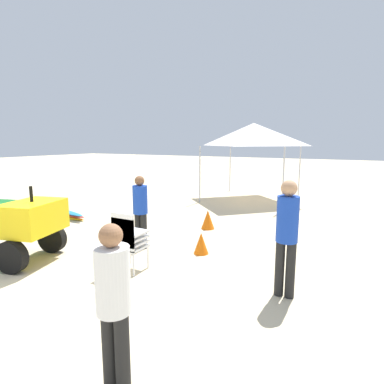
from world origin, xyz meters
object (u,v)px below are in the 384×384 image
object	(u,v)px
lifeguard_near_center	(140,207)
surfboard_pile	(62,213)
popup_canopy	(253,134)
traffic_cone_near	(208,219)
lifeguard_near_right	(114,298)
stacked_plastic_chairs	(128,237)
traffic_cone_far	(201,243)
lifeguard_near_left	(287,231)

from	to	relation	value
lifeguard_near_center	surfboard_pile	bearing A→B (deg)	164.87
surfboard_pile	popup_canopy	bearing A→B (deg)	53.48
popup_canopy	traffic_cone_near	world-z (taller)	popup_canopy
lifeguard_near_right	traffic_cone_near	distance (m)	5.62
stacked_plastic_chairs	lifeguard_near_center	world-z (taller)	lifeguard_near_center
popup_canopy	traffic_cone_far	bearing A→B (deg)	-81.49
traffic_cone_far	lifeguard_near_center	bearing A→B (deg)	-167.20
stacked_plastic_chairs	traffic_cone_far	size ratio (longest dim) A/B	2.46
stacked_plastic_chairs	popup_canopy	size ratio (longest dim) A/B	0.35
lifeguard_near_center	traffic_cone_far	size ratio (longest dim) A/B	3.55
lifeguard_near_left	lifeguard_near_center	world-z (taller)	lifeguard_near_left
stacked_plastic_chairs	lifeguard_near_right	xyz separation A→B (m)	(1.66, -2.15, 0.28)
traffic_cone_far	lifeguard_near_right	bearing A→B (deg)	-75.73
popup_canopy	lifeguard_near_center	bearing A→B (deg)	-93.12
lifeguard_near_left	traffic_cone_far	size ratio (longest dim) A/B	3.96
lifeguard_near_left	lifeguard_near_right	distance (m)	2.77
lifeguard_near_center	traffic_cone_far	bearing A→B (deg)	12.80
lifeguard_near_center	traffic_cone_near	distance (m)	2.26
lifeguard_near_center	popup_canopy	size ratio (longest dim) A/B	0.50
stacked_plastic_chairs	traffic_cone_far	xyz separation A→B (m)	(0.75, 1.44, -0.43)
traffic_cone_near	traffic_cone_far	size ratio (longest dim) A/B	1.14
surfboard_pile	traffic_cone_near	distance (m)	4.63
popup_canopy	traffic_cone_near	size ratio (longest dim) A/B	6.19
lifeguard_near_right	traffic_cone_near	world-z (taller)	lifeguard_near_right
surfboard_pile	lifeguard_near_right	size ratio (longest dim) A/B	1.31
stacked_plastic_chairs	lifeguard_near_center	xyz separation A→B (m)	(-0.59, 1.14, 0.26)
popup_canopy	surfboard_pile	bearing A→B (deg)	-126.52
stacked_plastic_chairs	lifeguard_near_center	bearing A→B (deg)	117.39
traffic_cone_far	surfboard_pile	bearing A→B (deg)	171.88
stacked_plastic_chairs	surfboard_pile	bearing A→B (deg)	153.88
popup_canopy	traffic_cone_far	xyz separation A→B (m)	(0.97, -6.46, -2.37)
lifeguard_near_right	traffic_cone_far	world-z (taller)	lifeguard_near_right
stacked_plastic_chairs	lifeguard_near_left	world-z (taller)	lifeguard_near_left
stacked_plastic_chairs	traffic_cone_near	distance (m)	3.22
popup_canopy	traffic_cone_near	bearing A→B (deg)	-86.54
stacked_plastic_chairs	traffic_cone_far	distance (m)	1.68
traffic_cone_near	traffic_cone_far	world-z (taller)	traffic_cone_near
traffic_cone_far	traffic_cone_near	bearing A→B (deg)	111.25
traffic_cone_near	lifeguard_near_right	bearing A→B (deg)	-73.38
surfboard_pile	lifeguard_near_left	size ratio (longest dim) A/B	1.19
surfboard_pile	lifeguard_near_left	bearing A→B (deg)	-13.84
lifeguard_near_right	traffic_cone_near	size ratio (longest dim) A/B	3.17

